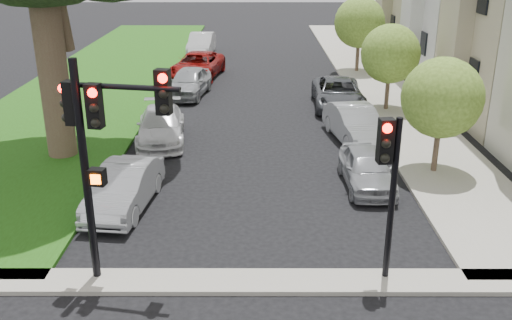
{
  "coord_description": "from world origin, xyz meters",
  "views": [
    {
      "loc": [
        0.03,
        -9.54,
        7.57
      ],
      "look_at": [
        0.0,
        5.0,
        2.0
      ],
      "focal_mm": 40.0,
      "sensor_mm": 36.0,
      "label": 1
    }
  ],
  "objects_px": {
    "small_tree_b": "(390,54)",
    "car_parked_6": "(161,126)",
    "small_tree_a": "(442,98)",
    "car_parked_2": "(338,94)",
    "car_parked_0": "(367,168)",
    "car_parked_8": "(197,65)",
    "traffic_signal_main": "(101,134)",
    "car_parked_1": "(355,124)",
    "car_parked_5": "(124,187)",
    "car_parked_7": "(189,82)",
    "traffic_signal_secondary": "(389,171)",
    "small_tree_c": "(360,23)",
    "car_parked_9": "(201,44)"
  },
  "relations": [
    {
      "from": "small_tree_b",
      "to": "car_parked_6",
      "type": "distance_m",
      "value": 11.19
    },
    {
      "from": "small_tree_a",
      "to": "car_parked_2",
      "type": "relative_size",
      "value": 0.81
    },
    {
      "from": "car_parked_0",
      "to": "car_parked_8",
      "type": "relative_size",
      "value": 0.7
    },
    {
      "from": "traffic_signal_main",
      "to": "car_parked_2",
      "type": "distance_m",
      "value": 17.15
    },
    {
      "from": "car_parked_1",
      "to": "car_parked_5",
      "type": "distance_m",
      "value": 10.11
    },
    {
      "from": "car_parked_0",
      "to": "car_parked_8",
      "type": "height_order",
      "value": "car_parked_8"
    },
    {
      "from": "car_parked_6",
      "to": "car_parked_7",
      "type": "bearing_deg",
      "value": 81.08
    },
    {
      "from": "small_tree_b",
      "to": "traffic_signal_secondary",
      "type": "height_order",
      "value": "small_tree_b"
    },
    {
      "from": "car_parked_7",
      "to": "small_tree_b",
      "type": "bearing_deg",
      "value": -8.09
    },
    {
      "from": "small_tree_c",
      "to": "car_parked_7",
      "type": "bearing_deg",
      "value": -149.42
    },
    {
      "from": "car_parked_1",
      "to": "car_parked_6",
      "type": "distance_m",
      "value": 7.82
    },
    {
      "from": "car_parked_7",
      "to": "car_parked_9",
      "type": "bearing_deg",
      "value": 100.24
    },
    {
      "from": "small_tree_a",
      "to": "car_parked_6",
      "type": "relative_size",
      "value": 0.9
    },
    {
      "from": "small_tree_c",
      "to": "traffic_signal_secondary",
      "type": "xyz_separation_m",
      "value": [
        -3.24,
        -23.25,
        -0.22
      ]
    },
    {
      "from": "car_parked_5",
      "to": "car_parked_0",
      "type": "bearing_deg",
      "value": 18.52
    },
    {
      "from": "small_tree_a",
      "to": "car_parked_0",
      "type": "relative_size",
      "value": 1.09
    },
    {
      "from": "traffic_signal_secondary",
      "to": "car_parked_8",
      "type": "height_order",
      "value": "traffic_signal_secondary"
    },
    {
      "from": "small_tree_c",
      "to": "car_parked_9",
      "type": "distance_m",
      "value": 12.01
    },
    {
      "from": "small_tree_a",
      "to": "car_parked_0",
      "type": "height_order",
      "value": "small_tree_a"
    },
    {
      "from": "traffic_signal_secondary",
      "to": "car_parked_0",
      "type": "distance_m",
      "value": 6.07
    },
    {
      "from": "small_tree_b",
      "to": "car_parked_7",
      "type": "distance_m",
      "value": 10.34
    },
    {
      "from": "small_tree_a",
      "to": "car_parked_1",
      "type": "distance_m",
      "value": 4.58
    },
    {
      "from": "small_tree_c",
      "to": "car_parked_9",
      "type": "height_order",
      "value": "small_tree_c"
    },
    {
      "from": "car_parked_2",
      "to": "car_parked_6",
      "type": "relative_size",
      "value": 1.11
    },
    {
      "from": "car_parked_0",
      "to": "car_parked_6",
      "type": "height_order",
      "value": "car_parked_6"
    },
    {
      "from": "car_parked_0",
      "to": "car_parked_8",
      "type": "xyz_separation_m",
      "value": [
        -7.14,
        16.18,
        0.1
      ]
    },
    {
      "from": "small_tree_c",
      "to": "car_parked_9",
      "type": "relative_size",
      "value": 0.99
    },
    {
      "from": "small_tree_a",
      "to": "car_parked_8",
      "type": "height_order",
      "value": "small_tree_a"
    },
    {
      "from": "small_tree_a",
      "to": "car_parked_5",
      "type": "xyz_separation_m",
      "value": [
        -10.17,
        -2.78,
        -2.04
      ]
    },
    {
      "from": "small_tree_b",
      "to": "car_parked_9",
      "type": "relative_size",
      "value": 0.89
    },
    {
      "from": "traffic_signal_main",
      "to": "car_parked_6",
      "type": "bearing_deg",
      "value": 92.63
    },
    {
      "from": "small_tree_c",
      "to": "car_parked_2",
      "type": "bearing_deg",
      "value": -105.62
    },
    {
      "from": "small_tree_b",
      "to": "traffic_signal_main",
      "type": "distance_m",
      "value": 17.49
    },
    {
      "from": "small_tree_b",
      "to": "car_parked_6",
      "type": "relative_size",
      "value": 0.91
    },
    {
      "from": "car_parked_0",
      "to": "car_parked_2",
      "type": "distance_m",
      "value": 9.63
    },
    {
      "from": "car_parked_0",
      "to": "car_parked_9",
      "type": "xyz_separation_m",
      "value": [
        -7.59,
        23.62,
        0.13
      ]
    },
    {
      "from": "car_parked_5",
      "to": "car_parked_7",
      "type": "height_order",
      "value": "car_parked_7"
    },
    {
      "from": "small_tree_c",
      "to": "small_tree_a",
      "type": "bearing_deg",
      "value": -90.0
    },
    {
      "from": "traffic_signal_secondary",
      "to": "car_parked_6",
      "type": "distance_m",
      "value": 12.44
    },
    {
      "from": "small_tree_b",
      "to": "traffic_signal_secondary",
      "type": "bearing_deg",
      "value": -102.49
    },
    {
      "from": "small_tree_b",
      "to": "car_parked_1",
      "type": "distance_m",
      "value": 5.35
    },
    {
      "from": "small_tree_b",
      "to": "traffic_signal_main",
      "type": "xyz_separation_m",
      "value": [
        -9.58,
        -14.6,
        0.94
      ]
    },
    {
      "from": "car_parked_5",
      "to": "small_tree_a",
      "type": "bearing_deg",
      "value": 21.46
    },
    {
      "from": "car_parked_1",
      "to": "car_parked_5",
      "type": "relative_size",
      "value": 1.07
    },
    {
      "from": "car_parked_0",
      "to": "small_tree_a",
      "type": "bearing_deg",
      "value": 22.41
    },
    {
      "from": "small_tree_c",
      "to": "car_parked_0",
      "type": "relative_size",
      "value": 1.23
    },
    {
      "from": "small_tree_c",
      "to": "car_parked_7",
      "type": "relative_size",
      "value": 1.06
    },
    {
      "from": "small_tree_c",
      "to": "car_parked_1",
      "type": "distance_m",
      "value": 13.42
    },
    {
      "from": "small_tree_a",
      "to": "small_tree_b",
      "type": "relative_size",
      "value": 0.99
    },
    {
      "from": "car_parked_9",
      "to": "car_parked_5",
      "type": "bearing_deg",
      "value": -88.11
    }
  ]
}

